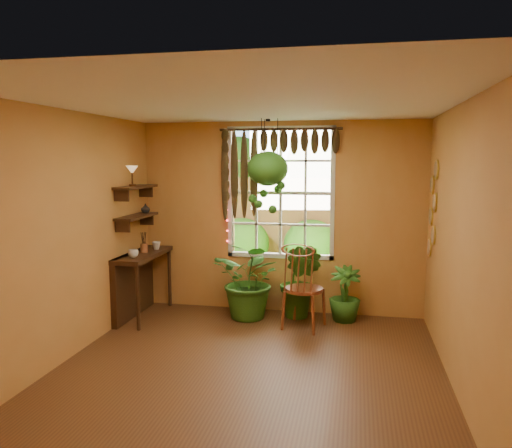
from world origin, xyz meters
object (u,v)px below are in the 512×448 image
at_px(windsor_chair, 303,300).
at_px(hanging_basket, 268,174).
at_px(counter_ledge, 136,277).
at_px(potted_plant_left, 251,280).
at_px(potted_plant_mid, 301,281).

relative_size(windsor_chair, hanging_basket, 1.04).
height_order(counter_ledge, potted_plant_left, potted_plant_left).
relative_size(windsor_chair, potted_plant_mid, 1.24).
xyz_separation_m(windsor_chair, potted_plant_left, (-0.74, 0.27, 0.16)).
bearing_deg(potted_plant_left, windsor_chair, -19.90).
bearing_deg(windsor_chair, counter_ledge, -165.84).
distance_m(windsor_chair, potted_plant_mid, 0.45).
xyz_separation_m(potted_plant_left, hanging_basket, (0.22, 0.05, 1.44)).
xyz_separation_m(counter_ledge, windsor_chair, (2.32, -0.06, -0.18)).
distance_m(counter_ledge, potted_plant_left, 1.60).
bearing_deg(counter_ledge, potted_plant_left, 7.59).
xyz_separation_m(counter_ledge, hanging_basket, (1.80, 0.26, 1.43)).
height_order(windsor_chair, hanging_basket, hanging_basket).
bearing_deg(potted_plant_mid, counter_ledge, -170.78).
relative_size(windsor_chair, potted_plant_left, 1.20).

